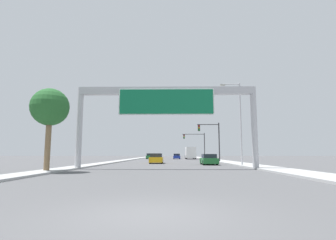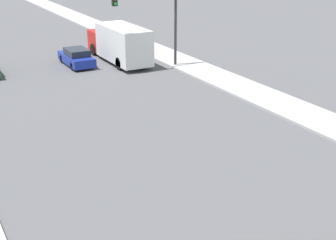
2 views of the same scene
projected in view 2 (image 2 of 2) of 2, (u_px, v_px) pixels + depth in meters
sidewalk_right at (174, 59)px, 39.28m from camera, size 3.00×120.00×0.15m
car_near_right at (77, 57)px, 37.23m from camera, size 1.77×4.29×1.38m
truck_box_primary at (120, 43)px, 38.00m from camera, size 2.39×8.39×3.01m
traffic_light_mid_block at (155, 12)px, 34.83m from camera, size 5.53×0.32×6.43m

